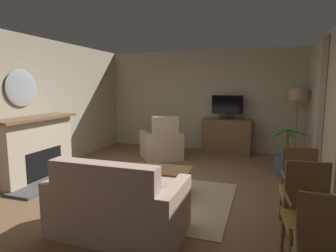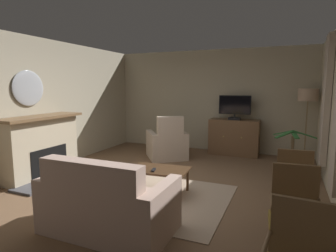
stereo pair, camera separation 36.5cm
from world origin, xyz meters
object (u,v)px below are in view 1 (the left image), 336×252
at_px(fireplace, 36,150).
at_px(side_chair_mid_row, 300,187).
at_px(coffee_table, 161,172).
at_px(sofa_floral, 117,208).
at_px(tv_cabinet, 227,137).
at_px(tv_remote, 156,170).
at_px(side_chair_beside_plant, 309,213).
at_px(floor_lamp, 298,99).
at_px(armchair_by_fireplace, 162,145).
at_px(potted_plant_tall_palm_by_window, 286,163).
at_px(wall_mirror_oval, 21,88).
at_px(television, 227,106).
at_px(cat, 99,180).

distance_m(fireplace, side_chair_mid_row, 4.46).
bearing_deg(coffee_table, sofa_floral, -92.49).
height_order(fireplace, tv_cabinet, fireplace).
relative_size(tv_cabinet, tv_remote, 7.23).
bearing_deg(tv_remote, fireplace, -105.78).
height_order(sofa_floral, side_chair_beside_plant, side_chair_beside_plant).
distance_m(tv_remote, floor_lamp, 4.06).
bearing_deg(coffee_table, side_chair_mid_row, -14.29).
bearing_deg(armchair_by_fireplace, potted_plant_tall_palm_by_window, -8.86).
bearing_deg(tv_remote, side_chair_beside_plant, 46.70).
bearing_deg(sofa_floral, coffee_table, 87.51).
xyz_separation_m(wall_mirror_oval, side_chair_beside_plant, (4.68, -1.19, -1.18)).
distance_m(side_chair_mid_row, floor_lamp, 3.69).
bearing_deg(tv_remote, armchair_by_fireplace, -176.22).
distance_m(side_chair_beside_plant, side_chair_mid_row, 0.74).
distance_m(side_chair_beside_plant, potted_plant_tall_palm_by_window, 2.98).
relative_size(wall_mirror_oval, tv_cabinet, 0.58).
height_order(sofa_floral, side_chair_mid_row, side_chair_mid_row).
distance_m(wall_mirror_oval, tv_remote, 2.95).
height_order(fireplace, wall_mirror_oval, wall_mirror_oval).
distance_m(television, cat, 3.79).
bearing_deg(floor_lamp, side_chair_mid_row, -94.68).
bearing_deg(fireplace, floor_lamp, 33.42).
bearing_deg(cat, coffee_table, 1.25).
relative_size(fireplace, tv_cabinet, 1.42).
xyz_separation_m(side_chair_beside_plant, side_chair_mid_row, (0.00, 0.74, -0.00)).
distance_m(sofa_floral, armchair_by_fireplace, 3.58).
bearing_deg(potted_plant_tall_palm_by_window, wall_mirror_oval, -159.20).
xyz_separation_m(side_chair_mid_row, floor_lamp, (0.29, 3.56, 0.91)).
height_order(potted_plant_tall_palm_by_window, floor_lamp, floor_lamp).
xyz_separation_m(potted_plant_tall_palm_by_window, cat, (-3.14, -1.74, -0.12)).
xyz_separation_m(fireplace, potted_plant_tall_palm_by_window, (4.44, 1.78, -0.34)).
bearing_deg(floor_lamp, tv_remote, -125.96).
xyz_separation_m(fireplace, side_chair_mid_row, (4.44, -0.44, -0.05)).
bearing_deg(sofa_floral, tv_cabinet, 81.15).
bearing_deg(sofa_floral, fireplace, 151.56).
relative_size(armchair_by_fireplace, side_chair_beside_plant, 1.25).
bearing_deg(coffee_table, potted_plant_tall_palm_by_window, 40.89).
relative_size(sofa_floral, cat, 2.08).
relative_size(coffee_table, side_chair_beside_plant, 0.98).
bearing_deg(coffee_table, floor_lamp, 53.38).
xyz_separation_m(tv_cabinet, potted_plant_tall_palm_by_window, (1.34, -1.45, -0.20)).
xyz_separation_m(sofa_floral, side_chair_mid_row, (2.04, 0.86, 0.19)).
bearing_deg(fireplace, sofa_floral, -28.44).
distance_m(fireplace, floor_lamp, 5.73).
distance_m(fireplace, tv_cabinet, 4.48).
bearing_deg(tv_remote, potted_plant_tall_palm_by_window, 118.14).
bearing_deg(tv_cabinet, floor_lamp, -3.94).
relative_size(tv_remote, potted_plant_tall_palm_by_window, 0.19).
distance_m(wall_mirror_oval, side_chair_mid_row, 4.85).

